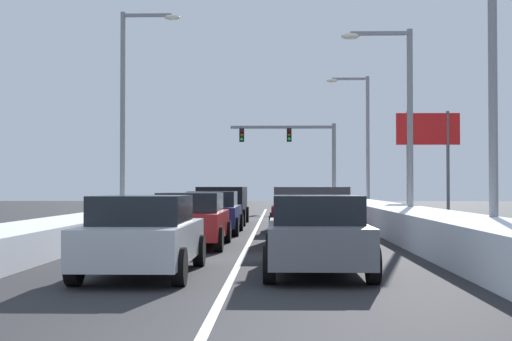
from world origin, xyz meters
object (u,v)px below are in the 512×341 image
Objects in this scene: sedan_white_right_lane_fourth at (301,206)px; suv_charcoal_right_lane_second at (308,210)px; traffic_light_gantry at (301,147)px; street_lamp_right_mid at (400,109)px; sedan_maroon_right_lane_third at (296,211)px; suv_black_center_lane_fourth at (223,201)px; street_lamp_right_far at (362,132)px; roadside_sign_right at (428,140)px; sedan_red_center_lane_second at (191,220)px; street_lamp_right_near at (477,67)px; sedan_navy_center_lane_third at (213,212)px; street_lamp_left_mid at (130,99)px; sedan_gray_right_lane_nearest at (316,234)px; sedan_silver_center_lane_nearest at (143,235)px.

suv_charcoal_right_lane_second is at bearing -90.91° from sedan_white_right_lane_fourth.
traffic_light_gantry is 25.04m from street_lamp_right_mid.
sedan_maroon_right_lane_third is 6.30m from suv_black_center_lane_fourth.
sedan_white_right_lane_fourth is 13.00m from street_lamp_right_far.
traffic_light_gantry is at bearing 111.42° from roadside_sign_right.
street_lamp_right_near reaches higher than sedan_red_center_lane_second.
sedan_navy_center_lane_third is 11.47m from street_lamp_right_near.
street_lamp_right_mid is 0.79× the size of street_lamp_left_mid.
suv_black_center_lane_fourth is 9.56m from street_lamp_right_mid.
sedan_navy_center_lane_third is 21.00m from street_lamp_right_far.
sedan_white_right_lane_fourth is at bearing 103.73° from street_lamp_right_near.
sedan_gray_right_lane_nearest is 0.59× the size of street_lamp_right_near.
roadside_sign_right is (6.87, 22.74, 3.25)m from sedan_gray_right_lane_nearest.
street_lamp_right_far reaches higher than roadside_sign_right.
sedan_red_center_lane_second is at bearing -97.41° from traffic_light_gantry.
suv_black_center_lane_fourth is 20.11m from traffic_light_gantry.
sedan_gray_right_lane_nearest is at bearing -80.20° from suv_black_center_lane_fourth.
street_lamp_right_far is at bearing 89.22° from street_lamp_right_near.
sedan_navy_center_lane_third is 8.85m from street_lamp_left_mid.
sedan_gray_right_lane_nearest is 19.99m from street_lamp_left_mid.
suv_black_center_lane_fourth is (-3.13, 5.46, 0.25)m from sedan_maroon_right_lane_third.
traffic_light_gantry reaches higher than sedan_maroon_right_lane_third.
sedan_maroon_right_lane_third is 0.82× the size of roadside_sign_right.
street_lamp_right_mid is at bearing 92.35° from street_lamp_right_near.
suv_black_center_lane_fourth is (-3.31, 11.48, 0.00)m from suv_charcoal_right_lane_second.
sedan_silver_center_lane_nearest is 38.53m from traffic_light_gantry.
roadside_sign_right is (2.71, 18.90, -0.60)m from street_lamp_right_near.
suv_black_center_lane_fourth reaches higher than sedan_white_right_lane_fourth.
traffic_light_gantry is 1.37× the size of roadside_sign_right.
sedan_maroon_right_lane_third is 1.00× the size of sedan_white_right_lane_fourth.
street_lamp_right_far is at bearing 76.00° from sedan_silver_center_lane_nearest.
traffic_light_gantry is at bearing 88.52° from sedan_gray_right_lane_nearest.
suv_black_center_lane_fourth is 0.52× the size of street_lamp_left_mid.
street_lamp_right_mid is 0.88× the size of street_lamp_right_far.
sedan_gray_right_lane_nearest is 0.60× the size of traffic_light_gantry.
sedan_silver_center_lane_nearest is at bearing -174.06° from sedan_gray_right_lane_nearest.
roadside_sign_right is (2.35, -8.25, -1.07)m from street_lamp_right_far.
roadside_sign_right is (14.19, 4.77, -1.56)m from street_lamp_left_mid.
traffic_light_gantry is (4.12, 31.70, 3.73)m from sedan_red_center_lane_second.
sedan_red_center_lane_second is 8.55m from street_lamp_right_near.
sedan_gray_right_lane_nearest is 19.47m from sedan_white_right_lane_fourth.
street_lamp_right_near is at bearing -65.22° from sedan_maroon_right_lane_third.
sedan_maroon_right_lane_third is at bearing -125.22° from roadside_sign_right.
suv_black_center_lane_fourth reaches higher than sedan_gray_right_lane_nearest.
traffic_light_gantry reaches higher than sedan_white_right_lane_fourth.
sedan_navy_center_lane_third is 15.06m from roadside_sign_right.
street_lamp_right_mid is 1.37× the size of roadside_sign_right.
traffic_light_gantry is (4.27, 38.11, 3.73)m from sedan_silver_center_lane_nearest.
suv_charcoal_right_lane_second and suv_black_center_lane_fourth have the same top height.
street_lamp_right_near is (4.15, 3.84, 3.85)m from sedan_gray_right_lane_nearest.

